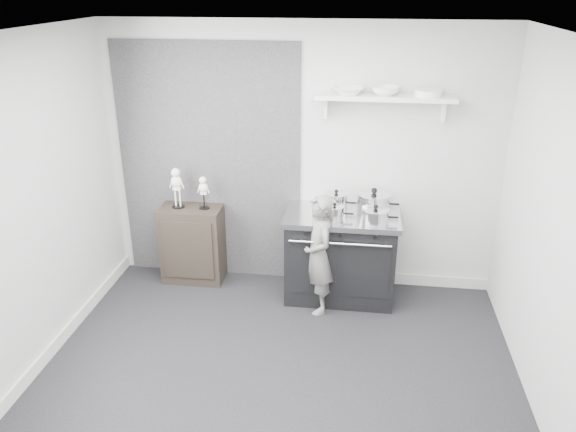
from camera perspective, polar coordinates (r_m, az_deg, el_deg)
name	(u,v)px	position (r m, az deg, el deg)	size (l,w,h in m)	color
ground	(274,383)	(4.77, -1.41, -16.60)	(4.00, 4.00, 0.00)	black
room_shell	(263,187)	(4.08, -2.54, 2.94)	(4.02, 3.62, 2.71)	beige
wall_shelf	(385,98)	(5.40, 9.82, 11.68)	(1.30, 0.26, 0.24)	silver
stove	(340,255)	(5.72, 5.35, -3.94)	(1.13, 0.71, 0.91)	black
side_cabinet	(193,244)	(6.10, -9.61, -2.78)	(0.64, 0.37, 0.83)	black
child	(319,255)	(5.39, 3.12, -3.93)	(0.44, 0.29, 1.20)	slate
pot_back_left	(336,201)	(5.60, 4.90, 1.51)	(0.32, 0.23, 0.21)	silver
pot_back_right	(374,202)	(5.59, 8.68, 1.39)	(0.42, 0.33, 0.25)	silver
pot_front_right	(375,216)	(5.35, 8.86, 0.05)	(0.35, 0.26, 0.18)	silver
pot_front_center	(334,212)	(5.39, 4.74, 0.39)	(0.28, 0.19, 0.16)	silver
skeleton_full	(177,185)	(5.89, -11.24, 3.12)	(0.14, 0.09, 0.49)	white
skeleton_torso	(203,190)	(5.82, -8.59, 2.59)	(0.11, 0.07, 0.40)	white
bowl_large	(349,90)	(5.38, 6.17, 12.57)	(0.29, 0.29, 0.07)	white
bowl_small	(385,91)	(5.39, 9.84, 12.42)	(0.26, 0.26, 0.08)	white
plate_stack	(428,93)	(5.42, 14.05, 12.03)	(0.25, 0.25, 0.06)	white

